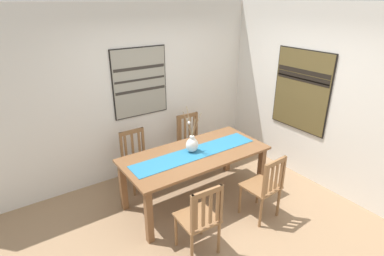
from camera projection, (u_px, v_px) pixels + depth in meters
ground_plane at (223, 220)px, 4.12m from camera, size 6.40×6.40×0.03m
wall_back at (153, 90)px, 5.00m from camera, size 6.40×0.12×2.70m
wall_side at (323, 99)px, 4.55m from camera, size 0.12×6.40×2.70m
dining_table at (195, 160)px, 4.26m from camera, size 2.02×0.93×0.77m
table_runner at (195, 153)px, 4.22m from camera, size 1.86×0.36×0.01m
centerpiece_vase at (192, 144)px, 4.21m from camera, size 0.18×0.25×0.63m
chair_0 at (191, 141)px, 5.20m from camera, size 0.45×0.45×0.94m
chair_1 at (200, 218)px, 3.39m from camera, size 0.44×0.44×0.94m
chair_2 at (137, 158)px, 4.70m from camera, size 0.42×0.42×0.89m
chair_3 at (264, 186)px, 3.98m from camera, size 0.45×0.45×0.92m
painting_on_back_wall at (140, 82)px, 4.75m from camera, size 0.90×0.05×1.07m
painting_on_side_wall at (301, 90)px, 4.75m from camera, size 0.05×0.99×1.26m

